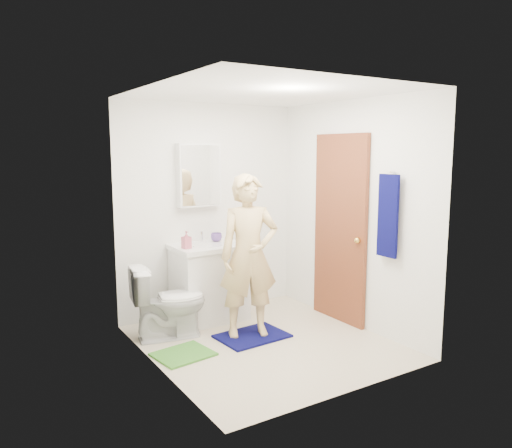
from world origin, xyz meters
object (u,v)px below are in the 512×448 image
(vanity_cabinet, at_px, (209,284))
(soap_dispenser, at_px, (186,240))
(toothbrush_cup, at_px, (216,237))
(towel, at_px, (388,216))
(toilet, at_px, (169,302))
(medicine_cabinet, at_px, (199,175))
(man, at_px, (249,256))

(vanity_cabinet, relative_size, soap_dispenser, 4.34)
(toothbrush_cup, bearing_deg, soap_dispenser, -157.74)
(towel, relative_size, soap_dispenser, 4.34)
(toilet, distance_m, soap_dispenser, 0.67)
(towel, distance_m, toothbrush_cup, 1.93)
(towel, bearing_deg, toothbrush_cup, 122.93)
(medicine_cabinet, distance_m, toilet, 1.46)
(medicine_cabinet, distance_m, man, 1.19)
(soap_dispenser, bearing_deg, man, -55.98)
(vanity_cabinet, xyz_separation_m, toilet, (-0.60, -0.28, -0.03))
(toilet, relative_size, man, 0.46)
(soap_dispenser, height_order, toothbrush_cup, soap_dispenser)
(toilet, relative_size, toothbrush_cup, 5.90)
(medicine_cabinet, xyz_separation_m, toothbrush_cup, (0.15, -0.12, -0.70))
(towel, height_order, man, towel)
(medicine_cabinet, bearing_deg, man, -83.37)
(towel, relative_size, toothbrush_cup, 6.33)
(vanity_cabinet, xyz_separation_m, towel, (1.18, -1.48, 0.85))
(toilet, xyz_separation_m, man, (0.70, -0.40, 0.46))
(soap_dispenser, bearing_deg, towel, -43.55)
(man, bearing_deg, towel, -19.12)
(vanity_cabinet, bearing_deg, soap_dispenser, -165.42)
(vanity_cabinet, height_order, soap_dispenser, soap_dispenser)
(toilet, xyz_separation_m, toothbrush_cup, (0.75, 0.39, 0.53))
(towel, height_order, toothbrush_cup, towel)
(toilet, bearing_deg, man, -109.29)
(toilet, bearing_deg, towel, -113.93)
(medicine_cabinet, bearing_deg, towel, -55.39)
(toilet, bearing_deg, soap_dispenser, -45.27)
(toilet, relative_size, soap_dispenser, 4.05)
(medicine_cabinet, relative_size, toothbrush_cup, 5.54)
(toothbrush_cup, xyz_separation_m, man, (-0.04, -0.78, -0.07))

